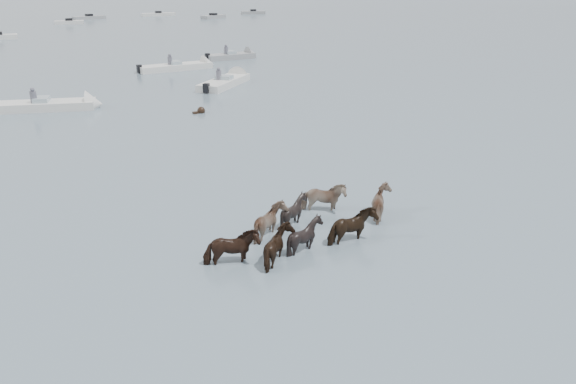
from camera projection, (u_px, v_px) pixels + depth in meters
ground at (242, 264)px, 15.28m from camera, size 400.00×400.00×0.00m
pony_herd at (308, 226)px, 16.75m from camera, size 7.09×3.60×1.27m
swimming_pony at (200, 111)px, 31.64m from camera, size 0.72×0.44×0.44m
motorboat_b at (57, 105)px, 32.45m from camera, size 6.30×3.88×1.92m
motorboat_c at (185, 66)px, 45.80m from camera, size 6.52×1.88×1.92m
motorboat_d at (229, 81)px, 39.77m from camera, size 5.70×4.86×1.92m
motorboat_e at (238, 56)px, 51.52m from camera, size 5.07×1.97×1.92m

